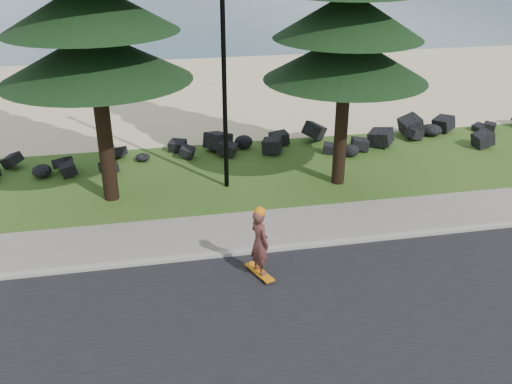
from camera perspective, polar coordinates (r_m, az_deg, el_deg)
ground at (r=15.04m, az=-1.12°, el=-4.37°), size 160.00×160.00×0.00m
road at (r=11.42m, az=3.03°, el=-15.32°), size 160.00×7.00×0.02m
kerb at (r=14.26m, az=-0.48°, el=-5.95°), size 160.00×0.20×0.10m
sidewalk at (r=15.20m, az=-1.26°, el=-3.87°), size 160.00×2.00×0.08m
beach_sand at (r=28.46m, az=-6.38°, el=9.96°), size 160.00×15.00×0.01m
ocean at (r=64.36m, az=-9.63°, el=18.28°), size 160.00×58.00×0.01m
seawall_boulders at (r=20.05m, az=-3.97°, el=3.42°), size 60.00×2.40×1.10m
lamp_post at (r=16.57m, az=-3.27°, el=13.72°), size 0.25×0.14×8.14m
skateboarder at (r=12.96m, az=0.36°, el=-5.05°), size 0.57×0.97×1.77m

